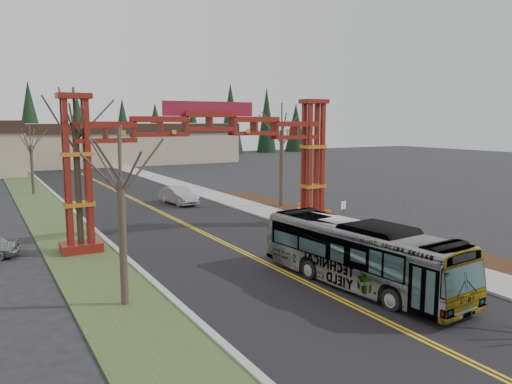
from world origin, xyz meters
TOP-DOWN VIEW (x-y plane):
  - ground at (0.00, 0.00)m, footprint 200.00×200.00m
  - road at (0.00, 25.00)m, footprint 12.00×110.00m
  - lane_line_left at (-0.12, 25.00)m, footprint 0.12×100.00m
  - lane_line_right at (0.12, 25.00)m, footprint 0.12×100.00m
  - curb_right at (6.15, 25.00)m, footprint 0.30×110.00m
  - sidewalk_right at (7.60, 25.00)m, footprint 2.60×110.00m
  - landscape_strip at (10.20, 10.00)m, footprint 2.60×50.00m
  - grass_median at (-8.00, 25.00)m, footprint 4.00×110.00m
  - curb_left at (-6.15, 25.00)m, footprint 0.30×110.00m
  - gateway_arch at (0.00, 18.00)m, footprint 18.20×1.60m
  - retail_building_east at (10.00, 79.95)m, footprint 38.00×20.30m
  - conifer_treeline at (0.25, 92.00)m, footprint 116.10×5.60m
  - transit_bus at (1.80, 5.81)m, footprint 3.50×10.88m
  - silver_sedan at (2.74, 31.07)m, footprint 2.32×4.90m
  - bare_tree_median_near at (-8.00, 8.60)m, footprint 3.08×3.08m
  - bare_tree_median_mid at (-8.00, 18.02)m, footprint 3.48×3.48m
  - bare_tree_median_far at (-8.00, 43.69)m, footprint 2.94×2.94m
  - bare_tree_right_far at (10.00, 25.34)m, footprint 3.52×3.52m
  - street_sign at (8.78, 15.48)m, footprint 0.45×0.14m
  - barrel_south at (9.15, 17.68)m, footprint 0.53×0.53m
  - barrel_mid at (9.00, 20.86)m, footprint 0.56×0.56m
  - barrel_north at (9.89, 21.12)m, footprint 0.53×0.53m

SIDE VIEW (x-z plane):
  - ground at x=0.00m, z-range 0.00..0.00m
  - road at x=0.00m, z-range 0.00..0.02m
  - lane_line_left at x=-0.12m, z-range 0.02..0.03m
  - lane_line_right at x=0.12m, z-range 0.02..0.03m
  - grass_median at x=-8.00m, z-range 0.00..0.08m
  - landscape_strip at x=10.20m, z-range 0.00..0.12m
  - curb_right at x=6.15m, z-range 0.00..0.15m
  - curb_left at x=-6.15m, z-range 0.00..0.15m
  - sidewalk_right at x=7.60m, z-range 0.01..0.15m
  - barrel_south at x=9.15m, z-range 0.00..0.98m
  - barrel_north at x=9.89m, z-range 0.00..0.99m
  - barrel_mid at x=9.00m, z-range 0.00..1.03m
  - silver_sedan at x=2.74m, z-range 0.00..1.55m
  - street_sign at x=8.78m, z-range 0.44..2.43m
  - transit_bus at x=1.80m, z-range 0.00..2.98m
  - retail_building_east at x=10.00m, z-range 0.01..7.01m
  - bare_tree_median_far at x=-8.00m, z-range 1.51..8.48m
  - bare_tree_median_near at x=-8.00m, z-range 1.51..8.65m
  - gateway_arch at x=0.00m, z-range 1.53..10.43m
  - conifer_treeline at x=0.25m, z-range -0.01..12.99m
  - bare_tree_right_far at x=10.00m, z-range 2.09..11.01m
  - bare_tree_median_mid at x=-8.00m, z-range 2.25..11.46m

